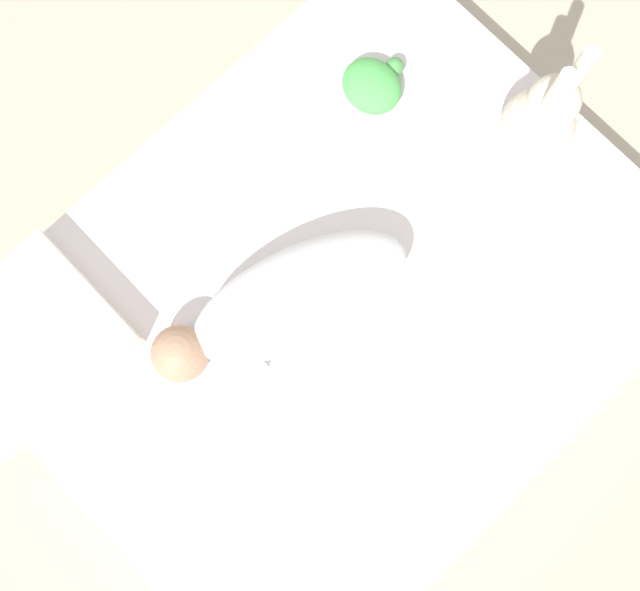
# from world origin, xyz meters

# --- Properties ---
(ground_plane) EXTENTS (12.00, 12.00, 0.00)m
(ground_plane) POSITION_xyz_m (0.00, 0.00, 0.00)
(ground_plane) COLOR #B2A893
(bed_mattress) EXTENTS (1.34, 1.08, 0.12)m
(bed_mattress) POSITION_xyz_m (0.00, 0.00, 0.06)
(bed_mattress) COLOR white
(bed_mattress) RESTS_ON ground_plane
(burp_cloth) EXTENTS (0.17, 0.18, 0.02)m
(burp_cloth) POSITION_xyz_m (-0.29, 0.08, 0.13)
(burp_cloth) COLOR white
(burp_cloth) RESTS_ON bed_mattress
(swaddled_baby) EXTENTS (0.57, 0.34, 0.15)m
(swaddled_baby) POSITION_xyz_m (-0.09, 0.05, 0.20)
(swaddled_baby) COLOR white
(swaddled_baby) RESTS_ON bed_mattress
(pillow) EXTENTS (0.38, 0.31, 0.08)m
(pillow) POSITION_xyz_m (-0.54, 0.37, 0.16)
(pillow) COLOR white
(pillow) RESTS_ON bed_mattress
(bunny_plush) EXTENTS (0.16, 0.16, 0.34)m
(bunny_plush) POSITION_xyz_m (0.55, -0.03, 0.24)
(bunny_plush) COLOR beige
(bunny_plush) RESTS_ON bed_mattress
(turtle_plush) EXTENTS (0.15, 0.14, 0.07)m
(turtle_plush) POSITION_xyz_m (0.38, 0.28, 0.16)
(turtle_plush) COLOR #51B756
(turtle_plush) RESTS_ON bed_mattress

